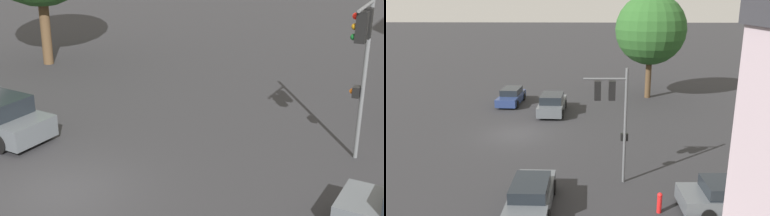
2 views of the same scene
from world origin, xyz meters
TOP-DOWN VIEW (x-y plane):
  - ground_plane at (0.00, 0.00)m, footprint 300.00×300.00m
  - traffic_signal at (6.83, 5.95)m, footprint 0.60×2.17m

SIDE VIEW (x-z plane):
  - ground_plane at x=0.00m, z-range 0.00..0.00m
  - traffic_signal at x=6.83m, z-range 1.08..6.74m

